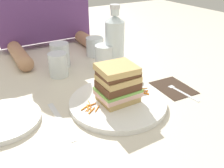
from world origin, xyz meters
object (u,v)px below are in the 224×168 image
Objects in this scene: empty_tumbler_0 at (60,55)px; empty_tumbler_1 at (95,47)px; main_plate at (117,102)px; juice_glass at (105,58)px; sandwich at (117,83)px; water_bottle at (115,41)px; empty_tumbler_2 at (58,65)px; fork at (178,89)px; side_plate at (3,120)px; napkin_dark at (173,88)px; knife at (61,121)px.

empty_tumbler_0 is 0.18m from empty_tumbler_1.
main_plate is 0.28m from juice_glass.
empty_tumbler_1 is (0.14, 0.41, -0.03)m from sandwich.
water_bottle reaches higher than empty_tumbler_2.
fork is at bearing -74.28° from water_bottle.
side_plate is (-0.32, 0.08, -0.00)m from main_plate.
side_plate reaches higher than fork.
water_bottle reaches higher than empty_tumbler_0.
juice_glass is at bearing -38.36° from empty_tumbler_0.
sandwich is at bearing 176.61° from napkin_dark.
fork is 0.45m from empty_tumbler_2.
napkin_dark and knife have the same top height.
fork is at bearing -56.48° from empty_tumbler_0.
empty_tumbler_0 is (-0.14, 0.11, 0.00)m from juice_glass.
sandwich is 1.24× the size of empty_tumbler_0.
sandwich is at bearing -0.66° from knife.
water_bottle reaches higher than napkin_dark.
fork is at bearing -12.29° from side_plate.
main_plate is at bearing 176.42° from napkin_dark.
napkin_dark is at bearing -78.01° from empty_tumbler_1.
side_plate is (-0.55, 0.12, 0.00)m from fork.
sandwich is 0.61× the size of knife.
sandwich is 1.24× the size of juice_glass.
knife is 2.22× the size of empty_tumbler_2.
fork is 1.84× the size of empty_tumbler_2.
side_plate is (-0.14, 0.08, 0.01)m from knife.
empty_tumbler_1 is at bearing 93.61° from water_bottle.
sandwich is 0.28m from juice_glass.
empty_tumbler_1 is at bearing 77.15° from juice_glass.
sandwich reaches higher than juice_glass.
juice_glass is (-0.12, 0.27, 0.04)m from napkin_dark.
napkin_dark is 0.30m from water_bottle.
empty_tumbler_2 is at bearing -151.31° from empty_tumbler_1.
empty_tumbler_0 is at bearing -168.82° from empty_tumbler_1.
side_plate is (-0.42, -0.17, -0.04)m from juice_glass.
napkin_dark is (0.22, -0.01, -0.01)m from main_plate.
napkin_dark is 0.71× the size of knife.
empty_tumbler_2 reaches higher than napkin_dark.
empty_tumbler_2 is (-0.31, 0.30, 0.04)m from napkin_dark.
main_plate is at bearing -14.45° from side_plate.
main_plate reaches higher than side_plate.
napkin_dark is at bearing -3.58° from main_plate.
fork is (0.00, -0.02, 0.00)m from napkin_dark.
main_plate is 1.79× the size of fork.
main_plate is at bearing -111.42° from juice_glass.
fork is at bearing -66.90° from juice_glass.
side_plate reaches higher than knife.
empty_tumbler_0 is at bearing 96.74° from sandwich.
fork is at bearing -9.16° from main_plate.
knife is (-0.18, 0.00, -0.01)m from main_plate.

